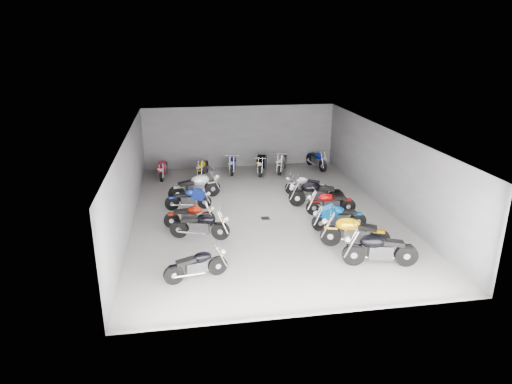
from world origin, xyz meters
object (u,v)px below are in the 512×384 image
motorcycle_back_f (317,159)px  motorcycle_right_a (379,249)px  motorcycle_left_a (197,265)px  motorcycle_left_f (195,187)px  motorcycle_right_c (339,217)px  motorcycle_back_e (282,162)px  motorcycle_right_b (354,232)px  motorcycle_back_d (262,163)px  motorcycle_left_d (190,216)px  motorcycle_back_c (233,164)px  motorcycle_right_f (306,185)px  motorcycle_left_c (200,225)px  drain_grate (265,218)px  motorcycle_right_d (330,203)px  motorcycle_right_e (316,193)px  motorcycle_back_a (163,169)px  motorcycle_left_e (189,199)px  motorcycle_back_b (203,168)px

motorcycle_back_f → motorcycle_right_a: bearing=72.2°
motorcycle_left_a → motorcycle_back_f: bearing=132.8°
motorcycle_left_f → motorcycle_right_c: (4.96, -4.12, -0.07)m
motorcycle_right_a → motorcycle_back_e: size_ratio=1.14×
motorcycle_left_f → motorcycle_right_b: 7.49m
motorcycle_right_a → motorcycle_back_e: bearing=15.5°
motorcycle_right_b → motorcycle_back_d: (-1.49, 8.95, -0.04)m
motorcycle_left_d → motorcycle_left_f: 3.03m
motorcycle_right_b → motorcycle_back_c: motorcycle_right_b is taller
motorcycle_left_f → motorcycle_back_f: 7.43m
motorcycle_left_a → motorcycle_right_f: 8.22m
motorcycle_left_c → motorcycle_left_f: (-0.02, 4.09, 0.05)m
drain_grate → motorcycle_left_f: size_ratio=0.14×
motorcycle_right_a → motorcycle_right_d: (-0.15, 4.28, -0.07)m
motorcycle_left_f → motorcycle_right_d: 5.77m
motorcycle_right_b → motorcycle_back_d: motorcycle_right_b is taller
motorcycle_back_c → motorcycle_back_e: bearing=-174.6°
motorcycle_right_b → motorcycle_right_d: bearing=18.0°
motorcycle_right_c → motorcycle_right_b: bearing=-177.6°
motorcycle_right_e → motorcycle_right_b: bearing=-168.4°
motorcycle_back_a → motorcycle_back_d: bearing=-173.1°
motorcycle_left_d → motorcycle_back_c: motorcycle_back_c is taller
motorcycle_back_e → motorcycle_left_c: bearing=80.6°
motorcycle_right_f → motorcycle_back_f: size_ratio=0.90×
motorcycle_right_d → motorcycle_back_e: (-0.62, 6.05, 0.02)m
motorcycle_left_e → motorcycle_right_d: size_ratio=0.94×
motorcycle_right_b → motorcycle_right_f: bearing=23.1°
motorcycle_back_b → motorcycle_back_a: bearing=11.1°
motorcycle_back_a → motorcycle_back_e: (5.97, 0.13, 0.04)m
motorcycle_left_d → motorcycle_right_b: size_ratio=0.86×
motorcycle_left_e → motorcycle_right_a: (5.60, -5.70, 0.10)m
motorcycle_left_f → motorcycle_right_e: bearing=53.8°
motorcycle_right_e → motorcycle_right_f: 1.37m
motorcycle_right_a → motorcycle_right_f: (-0.50, 6.59, -0.09)m
drain_grate → motorcycle_right_f: (2.23, 2.35, 0.45)m
motorcycle_left_f → motorcycle_back_d: (3.50, 3.36, -0.04)m
motorcycle_left_d → motorcycle_back_c: 7.10m
motorcycle_right_d → motorcycle_back_b: 7.44m
motorcycle_right_a → motorcycle_back_b: bearing=36.7°
motorcycle_left_e → motorcycle_right_f: bearing=100.5°
motorcycle_left_f → motorcycle_right_c: motorcycle_left_f is taller
motorcycle_left_d → motorcycle_right_f: (5.09, 2.72, 0.01)m
drain_grate → motorcycle_right_b: 3.85m
motorcycle_right_c → motorcycle_left_a: bearing=119.0°
motorcycle_back_b → motorcycle_back_e: bearing=-161.8°
motorcycle_back_c → motorcycle_left_c: bearing=86.9°
motorcycle_back_d → motorcycle_left_c: bearing=82.9°
motorcycle_back_c → motorcycle_left_e: bearing=75.7°
motorcycle_left_a → motorcycle_right_c: bearing=102.8°
drain_grate → motorcycle_right_d: 2.63m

